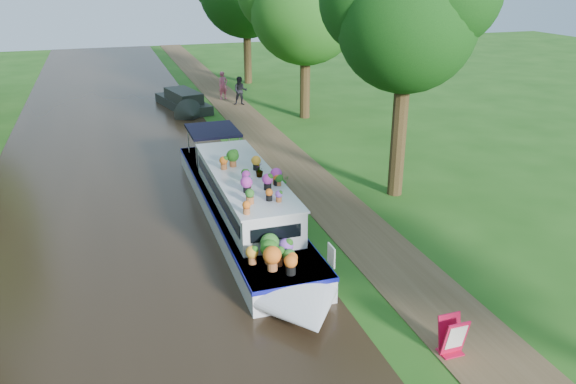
{
  "coord_description": "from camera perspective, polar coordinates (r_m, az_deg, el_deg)",
  "views": [
    {
      "loc": [
        -6.11,
        -14.4,
        7.91
      ],
      "look_at": [
        -0.97,
        1.31,
        1.3
      ],
      "focal_mm": 35.0,
      "sensor_mm": 36.0,
      "label": 1
    }
  ],
  "objects": [
    {
      "name": "verge_plant",
      "position": [
        21.76,
        -0.46,
        1.11
      ],
      "size": [
        0.5,
        0.47,
        0.45
      ],
      "primitive_type": "imported",
      "rotation": [
        0.0,
        0.0,
        0.36
      ],
      "color": "#367121",
      "rests_on": "ground"
    },
    {
      "name": "tree_near_overhang",
      "position": [
        20.12,
        11.98,
        17.63
      ],
      "size": [
        5.52,
        5.28,
        8.99
      ],
      "color": "#312410",
      "rests_on": "ground"
    },
    {
      "name": "sandwich_board",
      "position": [
        13.11,
        16.36,
        -14.01
      ],
      "size": [
        0.56,
        0.44,
        0.89
      ],
      "rotation": [
        0.0,
        0.0,
        0.02
      ],
      "color": "#C30D37",
      "rests_on": "towpath"
    },
    {
      "name": "pedestrian_pink",
      "position": [
        36.87,
        -6.61,
        10.71
      ],
      "size": [
        0.75,
        0.62,
        1.76
      ],
      "primitive_type": "imported",
      "rotation": [
        0.0,
        0.0,
        0.35
      ],
      "color": "#D3578D",
      "rests_on": "towpath"
    },
    {
      "name": "pedestrian_dark",
      "position": [
        35.1,
        -4.86,
        10.2
      ],
      "size": [
        0.98,
        0.84,
        1.74
      ],
      "primitive_type": "imported",
      "rotation": [
        0.0,
        0.0,
        -0.24
      ],
      "color": "black",
      "rests_on": "towpath"
    },
    {
      "name": "ground",
      "position": [
        17.53,
        4.37,
        -5.09
      ],
      "size": [
        100.0,
        100.0,
        0.0
      ],
      "primitive_type": "plane",
      "color": "#1E4E13",
      "rests_on": "ground"
    },
    {
      "name": "towpath",
      "position": [
        17.98,
        7.93,
        -4.48
      ],
      "size": [
        2.2,
        100.0,
        0.03
      ],
      "primitive_type": "cube",
      "color": "#503D25",
      "rests_on": "ground"
    },
    {
      "name": "plant_boat",
      "position": [
        18.17,
        -4.4,
        -1.12
      ],
      "size": [
        2.29,
        13.52,
        2.29
      ],
      "color": "silver",
      "rests_on": "canal_water"
    },
    {
      "name": "canal_water",
      "position": [
        16.43,
        -15.58,
        -7.83
      ],
      "size": [
        10.0,
        100.0,
        0.02
      ],
      "primitive_type": "cube",
      "color": "black",
      "rests_on": "ground"
    },
    {
      "name": "second_boat",
      "position": [
        34.51,
        -10.55,
        8.98
      ],
      "size": [
        2.83,
        6.24,
        1.15
      ],
      "rotation": [
        0.0,
        0.0,
        0.23
      ],
      "color": "black",
      "rests_on": "canal_water"
    }
  ]
}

